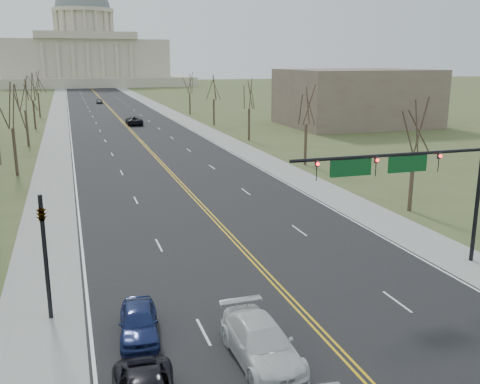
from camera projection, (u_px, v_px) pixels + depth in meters
road at (115, 114)px, 117.66m from camera, size 20.00×380.00×0.01m
cross_road at (347, 360)px, 21.62m from camera, size 120.00×14.00×0.01m
sidewalk_left at (58, 116)px, 114.09m from camera, size 4.00×380.00×0.03m
sidewalk_right at (169, 112)px, 121.22m from camera, size 4.00×380.00×0.03m
center_line at (115, 114)px, 117.66m from camera, size 0.42×380.00×0.01m
edge_line_left at (69, 115)px, 114.74m from camera, size 0.15×380.00×0.01m
edge_line_right at (160, 113)px, 120.57m from camera, size 0.15×380.00×0.01m
capitol at (86, 53)px, 243.42m from camera, size 90.00×60.00×50.00m
signal_mast at (406, 173)px, 29.36m from camera, size 12.12×0.44×7.20m
signal_left at (44, 243)px, 24.23m from camera, size 0.32×0.36×6.00m
tree_r_0 at (416, 129)px, 41.26m from camera, size 3.74×3.74×8.50m
tree_r_1 at (307, 107)px, 59.73m from camera, size 3.74×3.74×8.50m
tree_l_1 at (11, 109)px, 54.11m from camera, size 3.96×3.96×9.00m
tree_r_2 at (249, 96)px, 78.20m from camera, size 3.74×3.74×8.50m
tree_l_2 at (24, 96)px, 72.58m from camera, size 3.96×3.96×9.00m
tree_r_3 at (214, 89)px, 96.67m from camera, size 3.74×3.74×8.50m
tree_l_3 at (32, 88)px, 91.05m from camera, size 3.96×3.96×9.00m
tree_r_4 at (189, 84)px, 115.14m from camera, size 3.74×3.74×8.50m
tree_l_4 at (37, 83)px, 109.52m from camera, size 3.96×3.96×9.00m
bldg_right_mass at (355, 98)px, 96.94m from camera, size 25.00×20.00×10.00m
car_sb_inner_second at (261, 343)px, 21.36m from camera, size 2.34×5.57×1.60m
car_sb_outer_second at (139, 322)px, 23.27m from camera, size 2.09×4.28×1.41m
car_far_nb at (134, 120)px, 98.15m from camera, size 2.74×5.91×1.64m
car_far_sb at (99, 101)px, 144.90m from camera, size 1.83×4.28×1.44m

